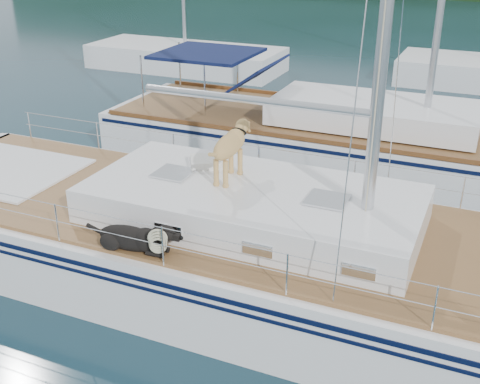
% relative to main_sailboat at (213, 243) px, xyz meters
% --- Properties ---
extents(ground, '(120.00, 120.00, 0.00)m').
position_rel_main_sailboat_xyz_m(ground, '(-0.09, 0.00, -0.68)').
color(ground, black).
rests_on(ground, ground).
extents(main_sailboat, '(12.00, 3.80, 14.01)m').
position_rel_main_sailboat_xyz_m(main_sailboat, '(0.00, 0.00, 0.00)').
color(main_sailboat, white).
rests_on(main_sailboat, ground).
extents(neighbor_sailboat, '(11.00, 3.50, 13.30)m').
position_rel_main_sailboat_xyz_m(neighbor_sailboat, '(0.26, 6.03, -0.05)').
color(neighbor_sailboat, white).
rests_on(neighbor_sailboat, ground).
extents(bg_boat_west, '(8.00, 3.00, 11.65)m').
position_rel_main_sailboat_xyz_m(bg_boat_west, '(-8.09, 14.00, -0.23)').
color(bg_boat_west, white).
rests_on(bg_boat_west, ground).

